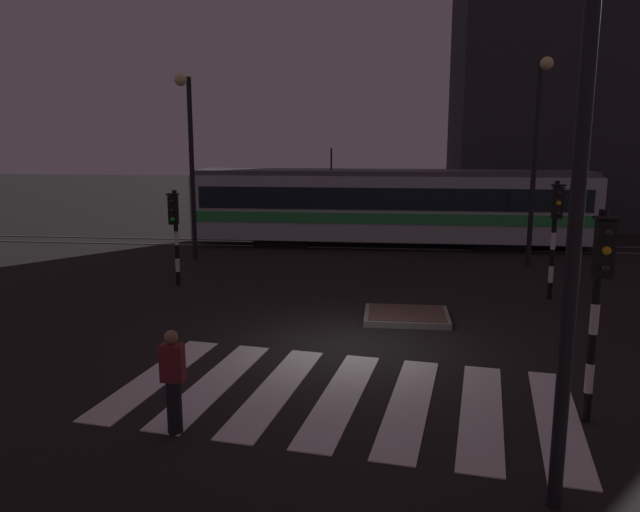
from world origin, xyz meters
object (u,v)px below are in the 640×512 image
traffic_light_corner_near_right (599,286)px  traffic_light_corner_far_left (175,223)px  street_lamp_trackside_right (537,138)px  street_lamp_trackside_left (189,145)px  street_lamp_near_kerb (591,106)px  pedestrian_waiting_at_kerb (173,381)px  tram (390,206)px  traffic_light_corner_far_right (555,222)px

traffic_light_corner_near_right → traffic_light_corner_far_left: bearing=139.0°
street_lamp_trackside_right → street_lamp_trackside_left: bearing=-178.6°
traffic_light_corner_far_left → street_lamp_near_kerb: size_ratio=0.38×
street_lamp_trackside_right → pedestrian_waiting_at_kerb: (-8.44, -13.91, -3.72)m
street_lamp_trackside_right → tram: size_ratio=0.43×
traffic_light_corner_far_right → traffic_light_corner_near_right: traffic_light_corner_near_right is taller
tram → traffic_light_corner_near_right: bearing=-78.9°
traffic_light_corner_far_left → tram: 10.42m
street_lamp_trackside_right → street_lamp_trackside_left: 12.46m
traffic_light_corner_far_right → traffic_light_corner_near_right: bearing=-99.6°
traffic_light_corner_near_right → pedestrian_waiting_at_kerb: bearing=-170.9°
tram → pedestrian_waiting_at_kerb: bearing=-100.8°
traffic_light_corner_far_right → street_lamp_trackside_right: size_ratio=0.47×
street_lamp_near_kerb → street_lamp_trackside_right: bearing=79.3°
street_lamp_trackside_left → tram: 8.85m
traffic_light_corner_far_left → traffic_light_corner_near_right: traffic_light_corner_near_right is taller
street_lamp_near_kerb → street_lamp_trackside_left: size_ratio=1.17×
traffic_light_corner_far_right → street_lamp_near_kerb: street_lamp_near_kerb is taller
street_lamp_near_kerb → street_lamp_trackside_left: (-9.51, 15.27, -0.64)m
street_lamp_near_kerb → pedestrian_waiting_at_kerb: 7.07m
tram → traffic_light_corner_far_right: bearing=-61.3°
pedestrian_waiting_at_kerb → tram: bearing=79.2°
traffic_light_corner_far_right → pedestrian_waiting_at_kerb: size_ratio=2.00×
tram → traffic_light_corner_far_left: bearing=-129.9°
traffic_light_corner_far_left → tram: tram is taller
street_lamp_trackside_right → tram: (-5.06, 3.81, -2.84)m
traffic_light_corner_near_right → tram: bearing=101.1°
street_lamp_trackside_left → pedestrian_waiting_at_kerb: (4.01, -13.61, -3.48)m
traffic_light_corner_far_left → tram: bearing=50.1°
traffic_light_corner_far_left → pedestrian_waiting_at_kerb: bearing=-71.2°
traffic_light_corner_near_right → pedestrian_waiting_at_kerb: (-6.66, -1.07, -1.46)m
traffic_light_corner_near_right → street_lamp_near_kerb: street_lamp_near_kerb is taller
street_lamp_near_kerb → tram: size_ratio=0.47×
street_lamp_trackside_left → pedestrian_waiting_at_kerb: bearing=-73.6°
traffic_light_corner_far_left → traffic_light_corner_near_right: 13.20m
street_lamp_near_kerb → street_lamp_trackside_right: street_lamp_near_kerb is taller
street_lamp_near_kerb → tram: street_lamp_near_kerb is taller
traffic_light_corner_far_left → street_lamp_trackside_left: bearing=100.3°
traffic_light_corner_far_right → street_lamp_near_kerb: 11.50m
street_lamp_trackside_right → tram: bearing=143.0°
traffic_light_corner_far_left → pedestrian_waiting_at_kerb: traffic_light_corner_far_left is taller
traffic_light_corner_far_right → tram: (-4.66, 8.50, -0.51)m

